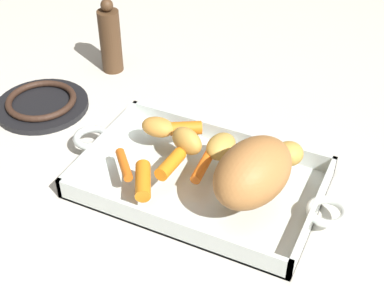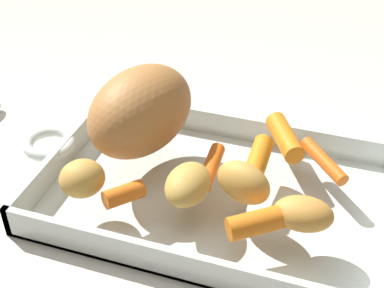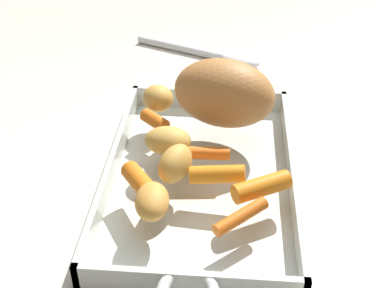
{
  "view_description": "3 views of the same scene",
  "coord_description": "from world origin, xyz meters",
  "px_view_note": "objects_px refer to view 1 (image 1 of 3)",
  "views": [
    {
      "loc": [
        0.27,
        -0.59,
        0.6
      ],
      "look_at": [
        -0.03,
        0.03,
        0.05
      ],
      "focal_mm": 51.51,
      "sensor_mm": 36.0,
      "label": 1
    },
    {
      "loc": [
        -0.12,
        0.44,
        0.41
      ],
      "look_at": [
        0.03,
        -0.0,
        0.07
      ],
      "focal_mm": 50.91,
      "sensor_mm": 36.0,
      "label": 2
    },
    {
      "loc": [
        -0.54,
        -0.03,
        0.44
      ],
      "look_at": [
        -0.01,
        0.01,
        0.07
      ],
      "focal_mm": 49.17,
      "sensor_mm": 36.0,
      "label": 3
    }
  ],
  "objects_px": {
    "pork_roast": "(253,172)",
    "potato_whole": "(221,146)",
    "baby_carrot_long": "(203,166)",
    "pepper_mill": "(110,39)",
    "roasting_dish": "(200,181)",
    "baby_carrot_center_right": "(171,164)",
    "stove_burner_rear": "(42,104)",
    "potato_halved": "(158,127)",
    "baby_carrot_center_left": "(124,164)",
    "potato_near_roast": "(187,141)",
    "baby_carrot_short": "(186,128)",
    "potato_golden_small": "(289,154)",
    "baby_carrot_northeast": "(261,151)",
    "baby_carrot_southwest": "(143,180)"
  },
  "relations": [
    {
      "from": "baby_carrot_southwest",
      "to": "potato_golden_small",
      "type": "xyz_separation_m",
      "value": [
        0.18,
        0.15,
        0.01
      ]
    },
    {
      "from": "pork_roast",
      "to": "baby_carrot_long",
      "type": "distance_m",
      "value": 0.1
    },
    {
      "from": "baby_carrot_long",
      "to": "stove_burner_rear",
      "type": "xyz_separation_m",
      "value": [
        -0.37,
        0.07,
        -0.03
      ]
    },
    {
      "from": "stove_burner_rear",
      "to": "potato_halved",
      "type": "bearing_deg",
      "value": -4.4
    },
    {
      "from": "baby_carrot_center_right",
      "to": "potato_halved",
      "type": "height_order",
      "value": "potato_halved"
    },
    {
      "from": "baby_carrot_center_right",
      "to": "potato_near_roast",
      "type": "height_order",
      "value": "potato_near_roast"
    },
    {
      "from": "potato_whole",
      "to": "potato_golden_small",
      "type": "relative_size",
      "value": 1.29
    },
    {
      "from": "baby_carrot_short",
      "to": "stove_burner_rear",
      "type": "distance_m",
      "value": 0.31
    },
    {
      "from": "baby_carrot_center_right",
      "to": "potato_near_roast",
      "type": "distance_m",
      "value": 0.05
    },
    {
      "from": "roasting_dish",
      "to": "pepper_mill",
      "type": "xyz_separation_m",
      "value": [
        -0.32,
        0.25,
        0.06
      ]
    },
    {
      "from": "potato_whole",
      "to": "potato_halved",
      "type": "relative_size",
      "value": 1.05
    },
    {
      "from": "roasting_dish",
      "to": "potato_whole",
      "type": "xyz_separation_m",
      "value": [
        0.02,
        0.04,
        0.04
      ]
    },
    {
      "from": "baby_carrot_southwest",
      "to": "baby_carrot_long",
      "type": "bearing_deg",
      "value": 47.69
    },
    {
      "from": "roasting_dish",
      "to": "baby_carrot_short",
      "type": "distance_m",
      "value": 0.1
    },
    {
      "from": "baby_carrot_northeast",
      "to": "pepper_mill",
      "type": "height_order",
      "value": "pepper_mill"
    },
    {
      "from": "baby_carrot_northeast",
      "to": "baby_carrot_center_left",
      "type": "relative_size",
      "value": 0.58
    },
    {
      "from": "baby_carrot_northeast",
      "to": "potato_halved",
      "type": "height_order",
      "value": "potato_halved"
    },
    {
      "from": "baby_carrot_center_left",
      "to": "pepper_mill",
      "type": "xyz_separation_m",
      "value": [
        -0.21,
        0.3,
        0.03
      ]
    },
    {
      "from": "baby_carrot_center_right",
      "to": "pepper_mill",
      "type": "xyz_separation_m",
      "value": [
        -0.28,
        0.27,
        0.02
      ]
    },
    {
      "from": "baby_carrot_short",
      "to": "baby_carrot_long",
      "type": "xyz_separation_m",
      "value": [
        0.06,
        -0.07,
        -0.0
      ]
    },
    {
      "from": "potato_near_roast",
      "to": "potato_golden_small",
      "type": "distance_m",
      "value": 0.16
    },
    {
      "from": "pepper_mill",
      "to": "roasting_dish",
      "type": "bearing_deg",
      "value": -38.21
    },
    {
      "from": "roasting_dish",
      "to": "baby_carrot_northeast",
      "type": "bearing_deg",
      "value": 43.03
    },
    {
      "from": "baby_carrot_southwest",
      "to": "stove_burner_rear",
      "type": "distance_m",
      "value": 0.34
    },
    {
      "from": "baby_carrot_long",
      "to": "baby_carrot_center_left",
      "type": "distance_m",
      "value": 0.12
    },
    {
      "from": "baby_carrot_center_right",
      "to": "potato_whole",
      "type": "xyz_separation_m",
      "value": [
        0.06,
        0.07,
        0.01
      ]
    },
    {
      "from": "baby_carrot_southwest",
      "to": "potato_whole",
      "type": "height_order",
      "value": "potato_whole"
    },
    {
      "from": "baby_carrot_center_left",
      "to": "stove_burner_rear",
      "type": "bearing_deg",
      "value": 155.08
    },
    {
      "from": "pork_roast",
      "to": "potato_golden_small",
      "type": "height_order",
      "value": "pork_roast"
    },
    {
      "from": "potato_halved",
      "to": "potato_near_roast",
      "type": "bearing_deg",
      "value": -17.18
    },
    {
      "from": "baby_carrot_southwest",
      "to": "potato_near_roast",
      "type": "distance_m",
      "value": 0.11
    },
    {
      "from": "baby_carrot_long",
      "to": "pepper_mill",
      "type": "xyz_separation_m",
      "value": [
        -0.32,
        0.25,
        0.03
      ]
    },
    {
      "from": "baby_carrot_northeast",
      "to": "potato_golden_small",
      "type": "bearing_deg",
      "value": 1.3
    },
    {
      "from": "baby_carrot_long",
      "to": "potato_near_roast",
      "type": "relative_size",
      "value": 1.21
    },
    {
      "from": "baby_carrot_long",
      "to": "baby_carrot_short",
      "type": "bearing_deg",
      "value": 131.63
    },
    {
      "from": "baby_carrot_center_right",
      "to": "stove_burner_rear",
      "type": "xyz_separation_m",
      "value": [
        -0.32,
        0.09,
        -0.04
      ]
    },
    {
      "from": "roasting_dish",
      "to": "baby_carrot_northeast",
      "type": "distance_m",
      "value": 0.11
    },
    {
      "from": "baby_carrot_short",
      "to": "potato_halved",
      "type": "distance_m",
      "value": 0.05
    },
    {
      "from": "baby_carrot_long",
      "to": "potato_near_roast",
      "type": "distance_m",
      "value": 0.05
    },
    {
      "from": "pepper_mill",
      "to": "baby_carrot_northeast",
      "type": "bearing_deg",
      "value": -24.59
    },
    {
      "from": "roasting_dish",
      "to": "baby_carrot_center_left",
      "type": "bearing_deg",
      "value": -154.99
    },
    {
      "from": "baby_carrot_short",
      "to": "roasting_dish",
      "type": "bearing_deg",
      "value": -50.02
    },
    {
      "from": "baby_carrot_long",
      "to": "potato_near_roast",
      "type": "xyz_separation_m",
      "value": [
        -0.04,
        0.03,
        0.01
      ]
    },
    {
      "from": "baby_carrot_northeast",
      "to": "baby_carrot_center_left",
      "type": "distance_m",
      "value": 0.22
    },
    {
      "from": "baby_carrot_northeast",
      "to": "baby_carrot_long",
      "type": "bearing_deg",
      "value": -134.03
    },
    {
      "from": "pork_roast",
      "to": "potato_whole",
      "type": "height_order",
      "value": "pork_roast"
    },
    {
      "from": "baby_carrot_center_right",
      "to": "pepper_mill",
      "type": "distance_m",
      "value": 0.39
    },
    {
      "from": "pork_roast",
      "to": "potato_whole",
      "type": "xyz_separation_m",
      "value": [
        -0.08,
        0.07,
        -0.03
      ]
    },
    {
      "from": "baby_carrot_center_right",
      "to": "potato_golden_small",
      "type": "distance_m",
      "value": 0.19
    },
    {
      "from": "pork_roast",
      "to": "baby_carrot_center_left",
      "type": "xyz_separation_m",
      "value": [
        -0.2,
        -0.03,
        -0.04
      ]
    }
  ]
}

